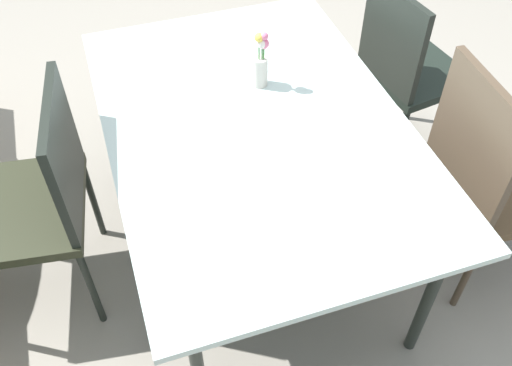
{
  "coord_description": "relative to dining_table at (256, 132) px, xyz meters",
  "views": [
    {
      "loc": [
        -1.51,
        0.58,
        2.06
      ],
      "look_at": [
        -0.04,
        0.09,
        0.39
      ],
      "focal_mm": 39.78,
      "sensor_mm": 36.0,
      "label": 1
    }
  ],
  "objects": [
    {
      "name": "dining_table",
      "position": [
        0.0,
        0.0,
        0.0
      ],
      "size": [
        1.56,
        1.06,
        0.71
      ],
      "color": "#B2C6C1",
      "rests_on": "ground"
    },
    {
      "name": "flower_vase",
      "position": [
        0.21,
        -0.09,
        0.15
      ],
      "size": [
        0.06,
        0.06,
        0.23
      ],
      "color": "silver",
      "rests_on": "dining_table"
    },
    {
      "name": "chair_near_left",
      "position": [
        -0.35,
        -0.81,
        -0.14
      ],
      "size": [
        0.49,
        0.49,
        0.97
      ],
      "rotation": [
        0.0,
        0.0,
        3.09
      ],
      "color": "brown",
      "rests_on": "ground"
    },
    {
      "name": "chair_near_right",
      "position": [
        0.34,
        -0.83,
        -0.13
      ],
      "size": [
        0.46,
        0.46,
        0.93
      ],
      "rotation": [
        0.0,
        0.0,
        3.29
      ],
      "color": "black",
      "rests_on": "ground"
    },
    {
      "name": "ground_plane",
      "position": [
        0.04,
        -0.09,
        -0.67
      ],
      "size": [
        12.0,
        12.0,
        0.0
      ],
      "primitive_type": "plane",
      "color": "gray"
    },
    {
      "name": "chair_far_side",
      "position": [
        0.07,
        0.82,
        -0.13
      ],
      "size": [
        0.55,
        0.55,
        0.93
      ],
      "rotation": [
        0.0,
        0.0,
        -0.14
      ],
      "color": "#2B2E1D",
      "rests_on": "ground"
    }
  ]
}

